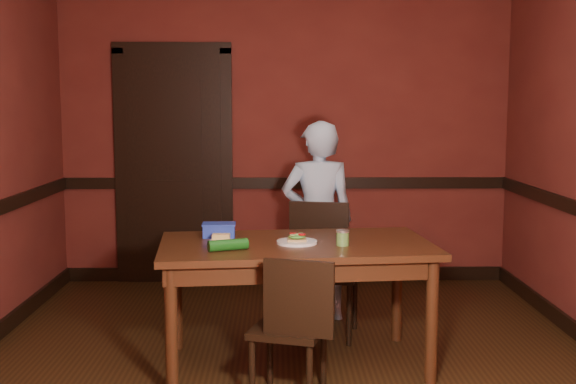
{
  "coord_description": "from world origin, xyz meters",
  "views": [
    {
      "loc": [
        -0.06,
        -4.24,
        1.61
      ],
      "look_at": [
        0.0,
        0.35,
        1.05
      ],
      "focal_mm": 45.0,
      "sensor_mm": 36.0,
      "label": 1
    }
  ],
  "objects_px": {
    "dining_table": "(296,304)",
    "food_tub": "(219,230)",
    "cheese_saucer": "(221,238)",
    "chair_near": "(289,327)",
    "chair_far": "(326,271)",
    "person": "(318,221)",
    "sauce_jar": "(343,238)",
    "sandwich_plate": "(297,241)"
  },
  "relations": [
    {
      "from": "dining_table",
      "to": "food_tub",
      "type": "xyz_separation_m",
      "value": [
        -0.48,
        0.19,
        0.43
      ]
    },
    {
      "from": "cheese_saucer",
      "to": "chair_near",
      "type": "bearing_deg",
      "value": -53.88
    },
    {
      "from": "chair_near",
      "to": "dining_table",
      "type": "bearing_deg",
      "value": -78.67
    },
    {
      "from": "chair_far",
      "to": "chair_near",
      "type": "xyz_separation_m",
      "value": [
        -0.27,
        -1.08,
        -0.05
      ]
    },
    {
      "from": "chair_far",
      "to": "person",
      "type": "height_order",
      "value": "person"
    },
    {
      "from": "sauce_jar",
      "to": "person",
      "type": "bearing_deg",
      "value": 94.67
    },
    {
      "from": "sauce_jar",
      "to": "chair_far",
      "type": "bearing_deg",
      "value": 94.58
    },
    {
      "from": "person",
      "to": "sauce_jar",
      "type": "relative_size",
      "value": 15.86
    },
    {
      "from": "chair_near",
      "to": "sauce_jar",
      "type": "distance_m",
      "value": 0.67
    },
    {
      "from": "chair_far",
      "to": "person",
      "type": "xyz_separation_m",
      "value": [
        -0.04,
        0.42,
        0.29
      ]
    },
    {
      "from": "sauce_jar",
      "to": "cheese_saucer",
      "type": "bearing_deg",
      "value": 168.79
    },
    {
      "from": "chair_near",
      "to": "cheese_saucer",
      "type": "bearing_deg",
      "value": -36.87
    },
    {
      "from": "sandwich_plate",
      "to": "chair_near",
      "type": "bearing_deg",
      "value": -96.69
    },
    {
      "from": "sandwich_plate",
      "to": "food_tub",
      "type": "xyz_separation_m",
      "value": [
        -0.49,
        0.22,
        0.03
      ]
    },
    {
      "from": "sandwich_plate",
      "to": "cheese_saucer",
      "type": "bearing_deg",
      "value": 170.47
    },
    {
      "from": "sauce_jar",
      "to": "food_tub",
      "type": "distance_m",
      "value": 0.81
    },
    {
      "from": "cheese_saucer",
      "to": "dining_table",
      "type": "bearing_deg",
      "value": -5.85
    },
    {
      "from": "chair_near",
      "to": "cheese_saucer",
      "type": "xyz_separation_m",
      "value": [
        -0.41,
        0.56,
        0.38
      ]
    },
    {
      "from": "person",
      "to": "chair_far",
      "type": "bearing_deg",
      "value": 90.89
    },
    {
      "from": "sandwich_plate",
      "to": "person",
      "type": "bearing_deg",
      "value": 79.79
    },
    {
      "from": "person",
      "to": "sauce_jar",
      "type": "bearing_deg",
      "value": 90.75
    },
    {
      "from": "chair_far",
      "to": "chair_near",
      "type": "relative_size",
      "value": 1.13
    },
    {
      "from": "dining_table",
      "to": "chair_far",
      "type": "distance_m",
      "value": 0.61
    },
    {
      "from": "chair_near",
      "to": "sauce_jar",
      "type": "height_order",
      "value": "sauce_jar"
    },
    {
      "from": "dining_table",
      "to": "sauce_jar",
      "type": "bearing_deg",
      "value": -25.37
    },
    {
      "from": "cheese_saucer",
      "to": "sandwich_plate",
      "type": "bearing_deg",
      "value": -9.53
    },
    {
      "from": "cheese_saucer",
      "to": "food_tub",
      "type": "bearing_deg",
      "value": 99.42
    },
    {
      "from": "chair_near",
      "to": "person",
      "type": "height_order",
      "value": "person"
    },
    {
      "from": "food_tub",
      "to": "chair_near",
      "type": "bearing_deg",
      "value": -60.26
    },
    {
      "from": "sandwich_plate",
      "to": "cheese_saucer",
      "type": "relative_size",
      "value": 1.73
    },
    {
      "from": "food_tub",
      "to": "sauce_jar",
      "type": "bearing_deg",
      "value": -22.78
    },
    {
      "from": "chair_far",
      "to": "sauce_jar",
      "type": "xyz_separation_m",
      "value": [
        0.05,
        -0.66,
        0.36
      ]
    },
    {
      "from": "person",
      "to": "dining_table",
      "type": "bearing_deg",
      "value": 75.25
    },
    {
      "from": "dining_table",
      "to": "chair_far",
      "type": "bearing_deg",
      "value": 62.63
    },
    {
      "from": "chair_far",
      "to": "sauce_jar",
      "type": "height_order",
      "value": "chair_far"
    },
    {
      "from": "cheese_saucer",
      "to": "chair_far",
      "type": "bearing_deg",
      "value": 37.05
    },
    {
      "from": "dining_table",
      "to": "person",
      "type": "xyz_separation_m",
      "value": [
        0.19,
        0.98,
        0.36
      ]
    },
    {
      "from": "sandwich_plate",
      "to": "food_tub",
      "type": "relative_size",
      "value": 1.15
    },
    {
      "from": "chair_far",
      "to": "sauce_jar",
      "type": "bearing_deg",
      "value": -73.31
    },
    {
      "from": "food_tub",
      "to": "dining_table",
      "type": "bearing_deg",
      "value": -23.54
    },
    {
      "from": "chair_near",
      "to": "food_tub",
      "type": "distance_m",
      "value": 0.93
    },
    {
      "from": "sauce_jar",
      "to": "dining_table",
      "type": "bearing_deg",
      "value": 160.34
    }
  ]
}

